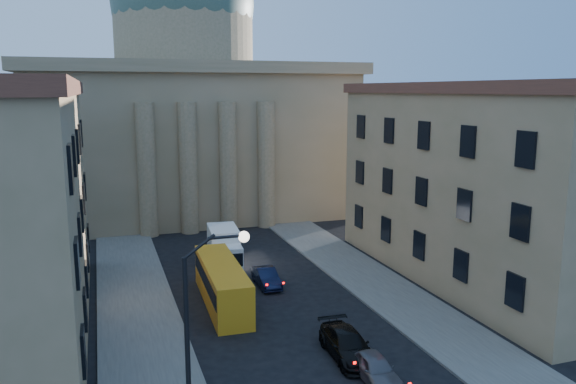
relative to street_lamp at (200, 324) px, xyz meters
The scene contains 10 objects.
sidewalk_left 11.38m from the street_lamp, 98.71° to the left, with size 5.00×60.00×0.15m, color #57544F.
sidewalk_right 19.14m from the street_lamp, 32.88° to the left, with size 5.00×60.00×0.15m, color #57544F.
church 48.43m from the street_lamp, 81.65° to the left, with size 68.02×28.76×36.60m.
building_right 27.84m from the street_lamp, 30.29° to the left, with size 11.60×26.60×14.70m.
street_lamp is the anchor object (origin of this frame).
car_right_mid 11.14m from the street_lamp, 31.00° to the left, with size 2.02×4.97×1.44m, color black.
car_right_far 10.41m from the street_lamp, 16.02° to the left, with size 1.57×3.89×1.33m, color #55555A.
car_right_distant 19.55m from the street_lamp, 65.86° to the left, with size 1.38×3.97×1.31m, color black.
city_bus 15.89m from the street_lamp, 75.13° to the left, with size 2.67×10.02×2.80m.
box_truck 23.71m from the street_lamp, 75.55° to the left, with size 2.72×5.85×3.12m.
Camera 1 is at (-10.30, -12.31, 14.16)m, focal length 35.00 mm.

